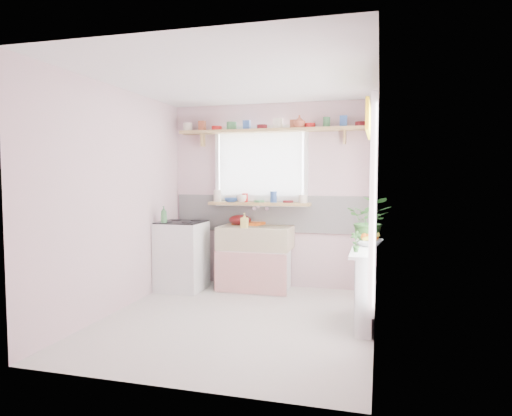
# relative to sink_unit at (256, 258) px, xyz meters

# --- Properties ---
(room) EXTENTS (3.20, 3.20, 3.20)m
(room) POSITION_rel_sink_unit_xyz_m (0.81, -0.43, 0.94)
(room) COLOR silver
(room) RESTS_ON ground
(sink_unit) EXTENTS (0.95, 0.65, 1.11)m
(sink_unit) POSITION_rel_sink_unit_xyz_m (0.00, 0.00, 0.00)
(sink_unit) COLOR white
(sink_unit) RESTS_ON ground
(cooker) EXTENTS (0.58, 0.58, 0.93)m
(cooker) POSITION_rel_sink_unit_xyz_m (-0.95, -0.24, 0.03)
(cooker) COLOR white
(cooker) RESTS_ON ground
(radiator_ledge) EXTENTS (0.22, 0.95, 0.78)m
(radiator_ledge) POSITION_rel_sink_unit_xyz_m (1.45, -1.09, -0.03)
(radiator_ledge) COLOR white
(radiator_ledge) RESTS_ON ground
(windowsill) EXTENTS (1.40, 0.22, 0.04)m
(windowsill) POSITION_rel_sink_unit_xyz_m (-0.00, 0.19, 0.71)
(windowsill) COLOR tan
(windowsill) RESTS_ON room
(pine_shelf) EXTENTS (2.52, 0.24, 0.04)m
(pine_shelf) POSITION_rel_sink_unit_xyz_m (0.15, 0.18, 1.69)
(pine_shelf) COLOR tan
(pine_shelf) RESTS_ON room
(shelf_crockery) EXTENTS (2.47, 0.11, 0.12)m
(shelf_crockery) POSITION_rel_sink_unit_xyz_m (0.11, 0.18, 1.76)
(shelf_crockery) COLOR silver
(shelf_crockery) RESTS_ON pine_shelf
(sill_crockery) EXTENTS (1.35, 0.11, 0.12)m
(sill_crockery) POSITION_rel_sink_unit_xyz_m (-0.02, 0.19, 0.78)
(sill_crockery) COLOR silver
(sill_crockery) RESTS_ON windowsill
(dish_tray) EXTENTS (0.45, 0.38, 0.04)m
(dish_tray) POSITION_rel_sink_unit_xyz_m (-0.15, 0.21, 0.44)
(dish_tray) COLOR #D85913
(dish_tray) RESTS_ON sink_unit
(colander) EXTENTS (0.37, 0.37, 0.14)m
(colander) POSITION_rel_sink_unit_xyz_m (-0.25, 0.12, 0.49)
(colander) COLOR #560E10
(colander) RESTS_ON sink_unit
(jade_plant) EXTENTS (0.51, 0.45, 0.52)m
(jade_plant) POSITION_rel_sink_unit_xyz_m (1.48, -0.69, 0.60)
(jade_plant) COLOR #2F6227
(jade_plant) RESTS_ON radiator_ledge
(fruit_bowl) EXTENTS (0.33, 0.33, 0.07)m
(fruit_bowl) POSITION_rel_sink_unit_xyz_m (1.48, -0.85, 0.38)
(fruit_bowl) COLOR silver
(fruit_bowl) RESTS_ON radiator_ledge
(herb_pot) EXTENTS (0.13, 0.11, 0.21)m
(herb_pot) POSITION_rel_sink_unit_xyz_m (1.36, -1.28, 0.45)
(herb_pot) COLOR #366F2C
(herb_pot) RESTS_ON radiator_ledge
(soap_bottle_sink) EXTENTS (0.09, 0.09, 0.19)m
(soap_bottle_sink) POSITION_rel_sink_unit_xyz_m (-0.10, -0.19, 0.51)
(soap_bottle_sink) COLOR #DDCA62
(soap_bottle_sink) RESTS_ON sink_unit
(sill_cup) EXTENTS (0.15, 0.15, 0.10)m
(sill_cup) POSITION_rel_sink_unit_xyz_m (-0.23, 0.13, 0.78)
(sill_cup) COLOR silver
(sill_cup) RESTS_ON windowsill
(sill_bowl) EXTENTS (0.19, 0.19, 0.06)m
(sill_bowl) POSITION_rel_sink_unit_xyz_m (-0.38, 0.13, 0.76)
(sill_bowl) COLOR #2E5497
(sill_bowl) RESTS_ON windowsill
(shelf_vase) EXTENTS (0.19, 0.19, 0.16)m
(shelf_vase) POSITION_rel_sink_unit_xyz_m (0.56, 0.12, 1.79)
(shelf_vase) COLOR #B25136
(shelf_vase) RESTS_ON pine_shelf
(cooker_bottle) EXTENTS (0.09, 0.09, 0.22)m
(cooker_bottle) POSITION_rel_sink_unit_xyz_m (-1.10, -0.46, 0.59)
(cooker_bottle) COLOR #43864C
(cooker_bottle) RESTS_ON cooker
(fruit) EXTENTS (0.20, 0.14, 0.10)m
(fruit) POSITION_rel_sink_unit_xyz_m (1.49, -0.84, 0.44)
(fruit) COLOR #DD5D12
(fruit) RESTS_ON fruit_bowl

